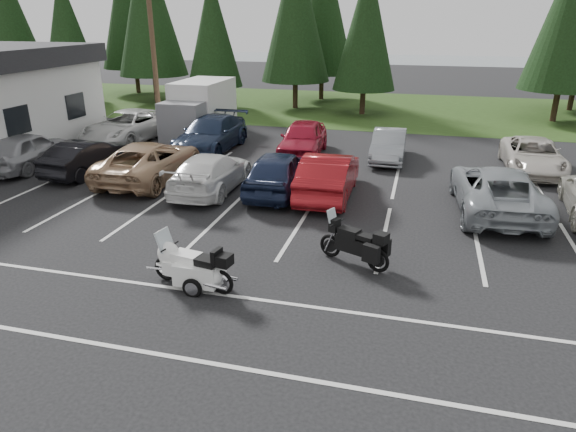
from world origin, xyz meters
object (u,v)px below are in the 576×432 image
Objects in this scene: car_far_1 at (211,134)px; touring_motorcycle at (192,261)px; adventure_motorcycle at (354,240)px; box_truck at (196,110)px; car_far_3 at (389,145)px; car_far_4 at (533,156)px; car_near_4 at (279,172)px; car_near_1 at (87,157)px; car_far_0 at (128,126)px; cargo_trailer at (199,275)px; car_near_2 at (149,161)px; car_near_3 at (211,172)px; car_near_0 at (28,150)px; car_near_5 at (329,175)px; car_near_6 at (497,189)px; utility_pole at (153,47)px; car_far_2 at (303,138)px.

touring_motorcycle is (4.88, -12.90, -0.12)m from car_far_1.
adventure_motorcycle is (8.51, -10.65, -0.11)m from car_far_1.
car_far_1 is at bearing -55.18° from box_truck.
car_far_3 is at bearing 84.64° from touring_motorcycle.
car_far_3 is at bearing 3.49° from car_far_1.
car_far_4 is 16.27m from touring_motorcycle.
car_near_1 is at bearing -5.02° from car_near_4.
cargo_trailer is (10.07, -13.68, -0.45)m from car_far_0.
car_near_2 reaches higher than car_near_3.
car_near_2 is at bearing -13.68° from car_near_3.
car_near_4 is (6.98, -8.27, -0.64)m from box_truck.
car_far_0 is 16.99m from cargo_trailer.
car_near_0 is at bearing -141.81° from car_far_1.
car_near_1 is 5.97m from car_near_3.
car_near_5 is 7.80m from cargo_trailer.
touring_motorcycle reaches higher than car_far_3.
car_far_1 is (-6.85, 5.34, 0.01)m from car_near_5.
car_far_3 is at bearing -135.88° from car_near_3.
car_near_6 is 1.36× the size of car_far_3.
utility_pole reaches higher than car_far_4.
car_far_0 is at bearing -33.96° from car_near_4.
box_truck is 12.13m from car_near_5.
utility_pole is 18.83m from car_near_6.
car_far_4 is at bearing -113.88° from car_near_6.
car_near_4 reaches higher than cargo_trailer.
car_near_5 is 5.78m from car_near_6.
car_far_0 is 1.21× the size of car_far_2.
box_truck is at bearing 151.57° from adventure_motorcycle.
car_far_2 is (-0.37, 5.62, 0.01)m from car_near_4.
car_near_0 is 14.01m from cargo_trailer.
car_near_3 is 1.04× the size of car_far_2.
car_far_1 is 2.24× the size of touring_motorcycle.
car_near_5 is 0.87× the size of car_far_1.
utility_pole reaches higher than car_near_6.
utility_pole is 18.34m from cargo_trailer.
car_near_0 is at bearing -5.16° from car_near_6.
car_far_0 is (-4.50, 5.89, 0.02)m from car_near_2.
car_far_2 is at bearing 179.68° from car_far_4.
car_far_4 is at bearing -4.13° from car_far_2.
box_truck reaches higher than car_near_4.
car_near_3 is 4.45m from car_near_5.
cargo_trailer is at bearing 141.94° from car_near_1.
car_far_0 is (-0.99, -1.65, -3.89)m from utility_pole.
car_near_2 is 0.99× the size of car_far_1.
car_far_0 is (1.44, 5.70, 0.00)m from car_near_0.
car_near_6 is 10.64m from cargo_trailer.
car_far_2 is (9.60, -0.49, 0.01)m from car_far_0.
car_near_3 is at bearing 7.37° from car_near_4.
car_near_4 is 7.29m from car_far_1.
car_near_3 and adventure_motorcycle have the same top height.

